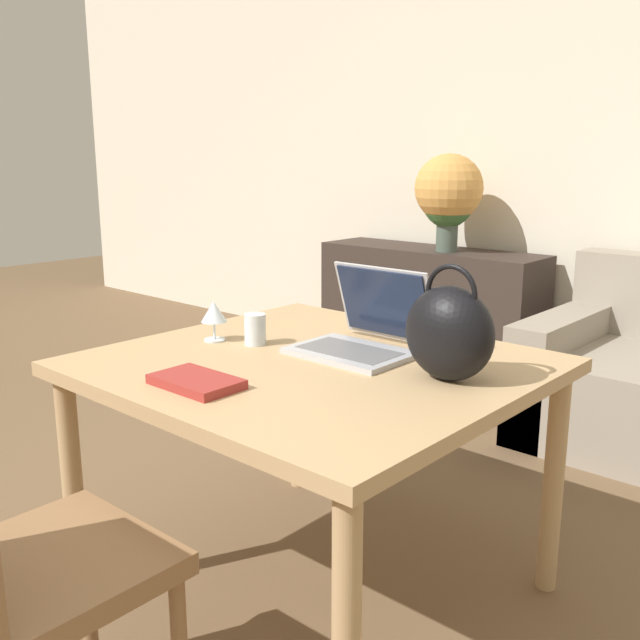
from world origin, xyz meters
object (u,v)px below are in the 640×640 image
Objects in this scene: flower_vase at (449,194)px; wine_glass at (214,313)px; chair at (12,560)px; laptop at (367,329)px; handbag at (449,332)px; drinking_glass at (255,329)px.

wine_glass is at bearing -76.99° from flower_vase.
laptop is at bearing 86.64° from chair.
chair is at bearing -111.03° from handbag.
handbag reaches higher than laptop.
drinking_glass is at bearing 104.42° from chair.
chair is 0.98m from wine_glass.
laptop is at bearing -64.41° from flower_vase.
handbag is (0.63, 0.09, 0.08)m from drinking_glass.
laptop is at bearing 28.69° from wine_glass.
handbag is 0.55× the size of flower_vase.
wine_glass is (-0.13, -0.05, 0.04)m from drinking_glass.
chair is at bearing -73.81° from flower_vase.
laptop is 0.35m from handbag.
chair is at bearing -92.53° from laptop.
laptop is 1.13× the size of handbag.
flower_vase is at bearing 122.00° from handbag.
chair is at bearing -66.21° from wine_glass.
chair is 7.08× the size of wine_glass.
chair is 2.93× the size of handbag.
flower_vase is at bearing 115.59° from laptop.
flower_vase is (-0.62, 2.09, 0.30)m from drinking_glass.
handbag is (0.75, 0.14, 0.04)m from wine_glass.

